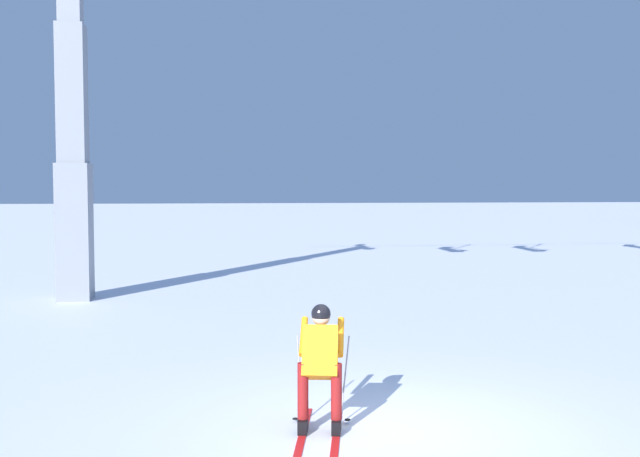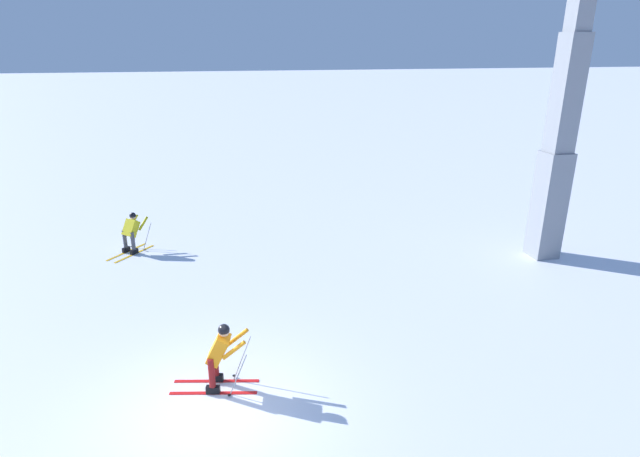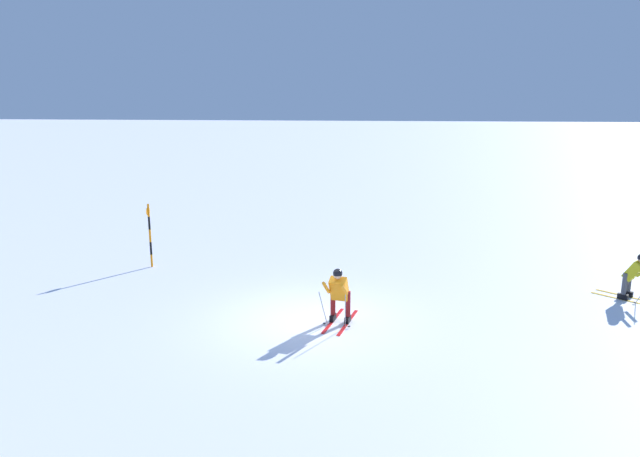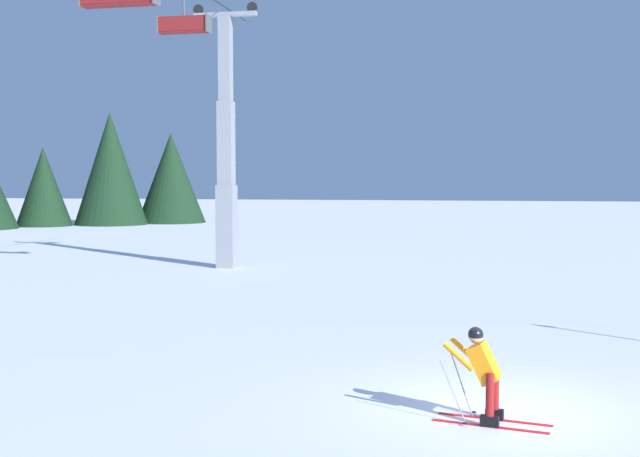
% 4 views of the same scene
% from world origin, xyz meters
% --- Properties ---
extents(ground_plane, '(260.00, 260.00, 0.00)m').
position_xyz_m(ground_plane, '(0.00, 0.00, 0.00)').
color(ground_plane, white).
extents(skier_carving_main, '(0.90, 1.85, 1.61)m').
position_xyz_m(skier_carving_main, '(-0.83, 0.22, 0.85)').
color(skier_carving_main, red).
rests_on(skier_carving_main, ground_plane).
extents(lift_tower_near, '(0.83, 2.89, 11.15)m').
position_xyz_m(lift_tower_near, '(-5.73, 11.00, 4.62)').
color(lift_tower_near, gray).
rests_on(lift_tower_near, ground_plane).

